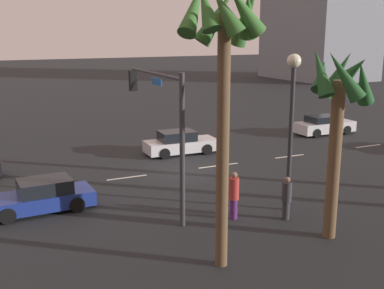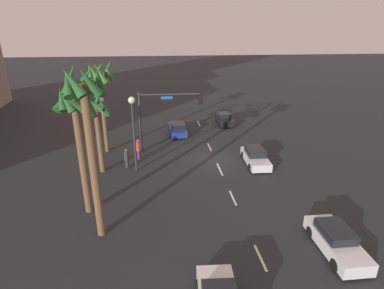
{
  "view_description": "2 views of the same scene",
  "coord_description": "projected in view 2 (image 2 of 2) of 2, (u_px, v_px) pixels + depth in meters",
  "views": [
    {
      "loc": [
        10.24,
        22.67,
        7.3
      ],
      "look_at": [
        0.58,
        1.96,
        1.89
      ],
      "focal_mm": 44.93,
      "sensor_mm": 36.0,
      "label": 1
    },
    {
      "loc": [
        -25.74,
        5.17,
        11.61
      ],
      "look_at": [
        -0.02,
        2.21,
        1.68
      ],
      "focal_mm": 28.82,
      "sensor_mm": 36.0,
      "label": 2
    }
  ],
  "objects": [
    {
      "name": "palm_tree_0",
      "position": [
        101.0,
        82.0,
        28.21
      ],
      "size": [
        2.71,
        2.62,
        8.88
      ],
      "color": "brown",
      "rests_on": "ground_plane"
    },
    {
      "name": "lane_stripe_5",
      "position": [
        199.0,
        124.0,
        39.37
      ],
      "size": [
        2.26,
        0.14,
        0.01
      ],
      "primitive_type": "cube",
      "color": "silver",
      "rests_on": "ground_plane"
    },
    {
      "name": "streetlamp",
      "position": [
        133.0,
        121.0,
        24.93
      ],
      "size": [
        0.56,
        0.56,
        6.44
      ],
      "color": "#2D2D33",
      "rests_on": "ground_plane"
    },
    {
      "name": "car_2",
      "position": [
        336.0,
        241.0,
        16.85
      ],
      "size": [
        4.4,
        1.87,
        1.36
      ],
      "color": "silver",
      "rests_on": "ground_plane"
    },
    {
      "name": "car_3",
      "position": [
        224.0,
        119.0,
        39.03
      ],
      "size": [
        3.97,
        1.85,
        1.36
      ],
      "color": "black",
      "rests_on": "ground_plane"
    },
    {
      "name": "pedestrian_0",
      "position": [
        138.0,
        149.0,
        28.53
      ],
      "size": [
        0.42,
        0.42,
        1.94
      ],
      "color": "#59266B",
      "rests_on": "ground_plane"
    },
    {
      "name": "lane_stripe_2",
      "position": [
        233.0,
        198.0,
        22.32
      ],
      "size": [
        2.05,
        0.14,
        0.01
      ],
      "primitive_type": "cube",
      "color": "silver",
      "rests_on": "ground_plane"
    },
    {
      "name": "ground_plane",
      "position": [
        216.0,
        160.0,
        28.59
      ],
      "size": [
        220.0,
        220.0,
        0.0
      ],
      "primitive_type": "plane",
      "color": "#232628"
    },
    {
      "name": "pedestrian_1",
      "position": [
        127.0,
        158.0,
        26.75
      ],
      "size": [
        0.53,
        0.53,
        1.76
      ],
      "color": "#333338",
      "rests_on": "ground_plane"
    },
    {
      "name": "lane_stripe_1",
      "position": [
        260.0,
        258.0,
        16.54
      ],
      "size": [
        2.05,
        0.14,
        0.01
      ],
      "primitive_type": "cube",
      "color": "silver",
      "rests_on": "ground_plane"
    },
    {
      "name": "palm_tree_2",
      "position": [
        78.0,
        121.0,
        18.54
      ],
      "size": [
        2.71,
        2.69,
        8.61
      ],
      "color": "brown",
      "rests_on": "ground_plane"
    },
    {
      "name": "car_4",
      "position": [
        255.0,
        157.0,
        27.69
      ],
      "size": [
        4.45,
        1.96,
        1.42
      ],
      "color": "silver",
      "rests_on": "ground_plane"
    },
    {
      "name": "car_1",
      "position": [
        178.0,
        129.0,
        35.44
      ],
      "size": [
        4.43,
        2.0,
        1.34
      ],
      "color": "navy",
      "rests_on": "ground_plane"
    },
    {
      "name": "traffic_signal",
      "position": [
        163.0,
        110.0,
        29.65
      ],
      "size": [
        0.32,
        6.22,
        5.85
      ],
      "color": "#38383D",
      "rests_on": "ground_plane"
    },
    {
      "name": "palm_tree_1",
      "position": [
        96.0,
        115.0,
        24.69
      ],
      "size": [
        2.44,
        2.66,
        6.82
      ],
      "color": "brown",
      "rests_on": "ground_plane"
    },
    {
      "name": "palm_tree_3",
      "position": [
        87.0,
        116.0,
        15.82
      ],
      "size": [
        2.36,
        2.42,
        9.97
      ],
      "color": "brown",
      "rests_on": "ground_plane"
    },
    {
      "name": "lane_stripe_4",
      "position": [
        210.0,
        147.0,
        31.69
      ],
      "size": [
        2.12,
        0.14,
        0.01
      ],
      "primitive_type": "cube",
      "color": "silver",
      "rests_on": "ground_plane"
    },
    {
      "name": "lane_stripe_3",
      "position": [
        220.0,
        169.0,
        26.77
      ],
      "size": [
        2.46,
        0.14,
        0.01
      ],
      "primitive_type": "cube",
      "color": "silver",
      "rests_on": "ground_plane"
    }
  ]
}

